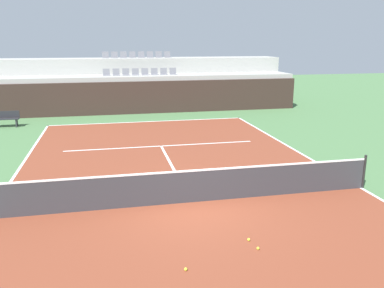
{
  "coord_description": "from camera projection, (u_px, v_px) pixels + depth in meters",
  "views": [
    {
      "loc": [
        -2.2,
        -10.38,
        4.5
      ],
      "look_at": [
        0.45,
        2.0,
        1.2
      ],
      "focal_mm": 37.26,
      "sensor_mm": 36.0,
      "label": 1
    }
  ],
  "objects": [
    {
      "name": "ground_plane",
      "position": [
        191.0,
        202.0,
        11.41
      ],
      "size": [
        80.0,
        80.0,
        0.0
      ],
      "primitive_type": "plane",
      "color": "#477042"
    },
    {
      "name": "court_surface",
      "position": [
        191.0,
        202.0,
        11.4
      ],
      "size": [
        11.0,
        24.0,
        0.01
      ],
      "primitive_type": "cube",
      "color": "brown",
      "rests_on": "ground_plane"
    },
    {
      "name": "baseline_far",
      "position": [
        148.0,
        122.0,
        22.71
      ],
      "size": [
        11.0,
        0.1,
        0.0
      ],
      "primitive_type": "cube",
      "color": "white",
      "rests_on": "court_surface"
    },
    {
      "name": "sideline_right",
      "position": [
        361.0,
        188.0,
        12.5
      ],
      "size": [
        0.1,
        24.0,
        0.0
      ],
      "primitive_type": "cube",
      "color": "white",
      "rests_on": "court_surface"
    },
    {
      "name": "service_line_far",
      "position": [
        161.0,
        146.0,
        17.46
      ],
      "size": [
        8.26,
        0.1,
        0.0
      ],
      "primitive_type": "cube",
      "color": "white",
      "rests_on": "court_surface"
    },
    {
      "name": "centre_service_line",
      "position": [
        173.0,
        168.0,
        14.43
      ],
      "size": [
        0.1,
        6.4,
        0.0
      ],
      "primitive_type": "cube",
      "color": "white",
      "rests_on": "court_surface"
    },
    {
      "name": "back_wall",
      "position": [
        143.0,
        98.0,
        25.1
      ],
      "size": [
        20.38,
        0.3,
        2.02
      ],
      "primitive_type": "cube",
      "color": "#33231E",
      "rests_on": "ground_plane"
    },
    {
      "name": "stands_tier_lower",
      "position": [
        141.0,
        93.0,
        26.34
      ],
      "size": [
        20.38,
        2.4,
        2.3
      ],
      "primitive_type": "cube",
      "color": "#9E9E99",
      "rests_on": "ground_plane"
    },
    {
      "name": "stands_tier_upper",
      "position": [
        138.0,
        81.0,
        28.48
      ],
      "size": [
        20.38,
        2.4,
        3.31
      ],
      "primitive_type": "cube",
      "color": "#9E9E99",
      "rests_on": "ground_plane"
    },
    {
      "name": "seating_row_lower",
      "position": [
        140.0,
        73.0,
        26.11
      ],
      "size": [
        4.8,
        0.44,
        0.44
      ],
      "color": "slate",
      "rests_on": "stands_tier_lower"
    },
    {
      "name": "seating_row_upper",
      "position": [
        137.0,
        56.0,
        28.12
      ],
      "size": [
        4.8,
        0.44,
        0.44
      ],
      "color": "slate",
      "rests_on": "stands_tier_upper"
    },
    {
      "name": "tennis_net",
      "position": [
        191.0,
        186.0,
        11.28
      ],
      "size": [
        11.08,
        0.08,
        1.07
      ],
      "color": "black",
      "rests_on": "court_surface"
    },
    {
      "name": "player_bench",
      "position": [
        4.0,
        118.0,
        21.23
      ],
      "size": [
        1.5,
        0.4,
        0.85
      ],
      "color": "#232328",
      "rests_on": "ground_plane"
    },
    {
      "name": "tennis_ball_0",
      "position": [
        249.0,
        240.0,
        9.19
      ],
      "size": [
        0.07,
        0.07,
        0.07
      ],
      "primitive_type": "sphere",
      "color": "#CCE033",
      "rests_on": "court_surface"
    },
    {
      "name": "tennis_ball_1",
      "position": [
        186.0,
        269.0,
        8.0
      ],
      "size": [
        0.07,
        0.07,
        0.07
      ],
      "primitive_type": "sphere",
      "color": "#CCE033",
      "rests_on": "court_surface"
    },
    {
      "name": "tennis_ball_2",
      "position": [
        258.0,
        248.0,
        8.81
      ],
      "size": [
        0.07,
        0.07,
        0.07
      ],
      "primitive_type": "sphere",
      "color": "#CCE033",
      "rests_on": "court_surface"
    }
  ]
}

